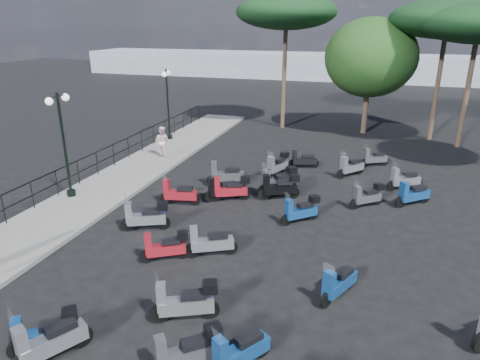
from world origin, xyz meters
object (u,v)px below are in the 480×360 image
(scooter_13, at_px, (210,243))
(scooter_21, at_px, (413,194))
(scooter_5, at_px, (45,333))
(scooter_26, at_px, (404,180))
(broadleaf_tree, at_px, (371,58))
(scooter_11, at_px, (187,352))
(scooter_16, at_px, (303,160))
(scooter_15, at_px, (278,181))
(scooter_19, at_px, (338,284))
(pine_1, at_px, (480,23))
(lamp_post_2, at_px, (168,100))
(scooter_10, at_px, (277,165))
(scooter_12, at_px, (239,352))
(scooter_6, at_px, (185,302))
(scooter_9, at_px, (226,175))
(pine_2, at_px, (286,12))
(scooter_4, at_px, (223,190))
(pedestrian_far, at_px, (162,141))
(scooter_27, at_px, (374,158))
(scooter_1, at_px, (49,342))
(pine_0, at_px, (448,19))
(scooter_2, at_px, (146,217))
(scooter_22, at_px, (351,167))
(scooter_8, at_px, (230,189))
(scooter_25, at_px, (367,196))
(scooter_3, at_px, (179,194))
(scooter_14, at_px, (280,187))
(lamp_post_1, at_px, (63,139))
(scooter_7, at_px, (165,247))
(scooter_20, at_px, (301,211))

(scooter_13, xyz_separation_m, scooter_21, (6.24, 6.08, 0.01))
(scooter_5, relative_size, scooter_21, 0.94)
(scooter_26, relative_size, broadleaf_tree, 0.20)
(scooter_11, bearing_deg, scooter_16, -40.10)
(scooter_5, distance_m, scooter_15, 11.00)
(scooter_19, distance_m, pine_1, 18.95)
(lamp_post_2, relative_size, scooter_10, 2.65)
(scooter_12, xyz_separation_m, broadleaf_tree, (1.62, 22.01, 4.33))
(scooter_6, bearing_deg, scooter_9, -11.93)
(pine_1, relative_size, pine_2, 0.92)
(scooter_4, bearing_deg, pedestrian_far, 11.68)
(scooter_6, relative_size, broadleaf_tree, 0.22)
(lamp_post_2, relative_size, scooter_9, 2.40)
(scooter_21, bearing_deg, scooter_27, -21.48)
(pine_1, height_order, pine_2, pine_2)
(scooter_4, relative_size, scooter_21, 0.99)
(scooter_10, bearing_deg, broadleaf_tree, -88.40)
(scooter_1, relative_size, scooter_12, 1.15)
(pine_0, bearing_deg, scooter_2, -123.06)
(scooter_5, relative_size, scooter_10, 0.83)
(scooter_21, bearing_deg, scooter_5, 103.50)
(scooter_6, bearing_deg, scooter_22, -39.75)
(scooter_13, bearing_deg, scooter_8, -17.26)
(scooter_25, bearing_deg, scooter_21, -107.57)
(scooter_13, relative_size, scooter_25, 1.24)
(scooter_3, distance_m, scooter_16, 7.21)
(scooter_11, relative_size, scooter_12, 0.97)
(scooter_25, relative_size, pine_1, 0.16)
(scooter_10, bearing_deg, scooter_5, 101.58)
(scooter_12, relative_size, pine_1, 0.18)
(scooter_10, relative_size, scooter_27, 1.15)
(scooter_6, bearing_deg, scooter_16, -28.60)
(scooter_8, relative_size, scooter_14, 0.97)
(scooter_14, bearing_deg, scooter_19, -179.59)
(lamp_post_1, bearing_deg, pine_2, 67.72)
(scooter_1, distance_m, scooter_3, 8.60)
(scooter_7, height_order, pine_1, pine_1)
(scooter_6, bearing_deg, pedestrian_far, 4.33)
(scooter_11, bearing_deg, broadleaf_tree, -46.59)
(scooter_4, height_order, scooter_20, scooter_4)
(scooter_9, xyz_separation_m, scooter_16, (2.86, 3.49, -0.08))
(lamp_post_1, bearing_deg, scooter_5, -57.55)
(scooter_25, relative_size, broadleaf_tree, 0.17)
(scooter_22, distance_m, pine_0, 11.60)
(scooter_1, relative_size, pine_2, 0.19)
(scooter_11, bearing_deg, scooter_9, -24.86)
(scooter_11, distance_m, scooter_13, 4.72)
(scooter_4, bearing_deg, scooter_22, -83.68)
(scooter_2, relative_size, scooter_9, 0.93)
(scooter_13, height_order, pine_2, pine_2)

